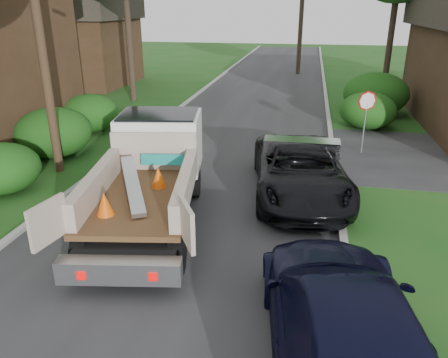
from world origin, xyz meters
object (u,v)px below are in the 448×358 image
object	(u,v)px
navy_suv	(346,328)
stop_sign	(366,109)
house_left_far	(78,41)
black_pickup	(300,170)
utility_pole	(37,15)
flatbed_truck	(154,163)

from	to	relation	value
navy_suv	stop_sign	bearing A→B (deg)	-105.01
stop_sign	house_left_far	world-z (taller)	house_left_far
black_pickup	navy_suv	distance (m)	7.06
stop_sign	utility_pole	xyz separation A→B (m)	(-10.68, -4.02, 3.40)
flatbed_truck	navy_suv	world-z (taller)	flatbed_truck
house_left_far	utility_pole	bearing A→B (deg)	-64.77
utility_pole	navy_suv	bearing A→B (deg)	-38.87
utility_pole	black_pickup	bearing A→B (deg)	-3.29
house_left_far	black_pickup	size ratio (longest dim) A/B	1.30
house_left_far	flatbed_truck	bearing A→B (deg)	-57.26
utility_pole	stop_sign	bearing A→B (deg)	20.62
stop_sign	house_left_far	bearing A→B (deg)	145.19
flatbed_truck	navy_suv	bearing A→B (deg)	-56.16
flatbed_truck	black_pickup	distance (m)	4.42
house_left_far	black_pickup	distance (m)	24.09
house_left_far	black_pickup	xyz separation A→B (m)	(16.40, -17.50, -2.24)
stop_sign	black_pickup	distance (m)	5.15
stop_sign	black_pickup	bearing A→B (deg)	-117.09
stop_sign	house_left_far	xyz separation A→B (m)	(-18.70, 13.00, 1.27)
utility_pole	flatbed_truck	xyz separation A→B (m)	(4.36, -2.24, -3.81)
utility_pole	navy_suv	world-z (taller)	utility_pole
stop_sign	utility_pole	world-z (taller)	utility_pole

